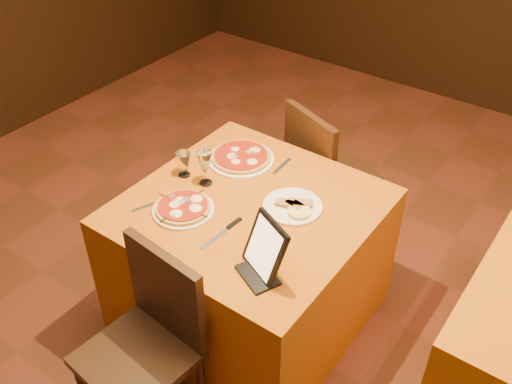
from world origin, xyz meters
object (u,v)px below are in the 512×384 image
Objects in this scene: wine_glass at (205,168)px; chair_main_near at (137,357)px; main_table at (250,262)px; tablet at (265,247)px; pizza_near at (183,208)px; chair_main_far at (333,174)px; pizza_far at (241,158)px; water_glass at (183,164)px.

chair_main_near is at bearing -70.90° from wine_glass.
main_table is at bearing -1.56° from wine_glass.
tablet is at bearing -28.25° from wine_glass.
pizza_near is 1.17× the size of tablet.
pizza_near is at bearing -164.62° from tablet.
tablet is (0.30, -1.12, 0.41)m from chair_main_far.
chair_main_far reaches higher than pizza_far.
tablet reaches higher than pizza_near.
water_glass is (-0.19, 0.22, 0.05)m from pizza_near.
main_table is 1.21× the size of chair_main_near.
tablet is (0.71, -0.30, 0.06)m from water_glass.
pizza_far is 0.27m from wine_glass.
chair_main_near is 2.64× the size of pizza_far.
wine_glass is at bearing 4.17° from water_glass.
wine_glass is (-0.05, 0.23, 0.08)m from pizza_near.
main_table is at bearing 110.99° from chair_main_far.
chair_main_far is (0.00, 1.60, 0.00)m from chair_main_near.
chair_main_near reaches higher than pizza_far.
pizza_far is (-0.26, -0.55, 0.31)m from chair_main_far.
chair_main_far is (0.00, 0.82, 0.08)m from main_table.
water_glass is at bearing -175.83° from wine_glass.
pizza_near is at bearing -49.25° from water_glass.
main_table is 1.21× the size of chair_main_far.
water_glass is at bearing -118.73° from pizza_far.
wine_glass is at bearing 103.40° from pizza_near.
chair_main_far is 0.68m from pizza_far.
chair_main_far is at bearing 129.43° from tablet.
water_glass is at bearing -178.50° from tablet.
main_table is at bearing -46.32° from pizza_far.
tablet is at bearing -9.05° from pizza_near.
pizza_far is at bearing 94.35° from pizza_near.
chair_main_near is 4.79× the size of wine_glass.
tablet is at bearing 125.99° from chair_main_far.
chair_main_far is 4.79× the size of wine_glass.
wine_glass reaches higher than water_glass.
tablet reaches higher than water_glass.
chair_main_far is 3.18× the size of pizza_near.
pizza_far is at bearing 85.85° from chair_main_far.
chair_main_near is (0.00, -0.78, 0.08)m from main_table.
pizza_near is 0.49m from pizza_far.
water_glass reaches higher than pizza_near.
wine_glass reaches higher than chair_main_far.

